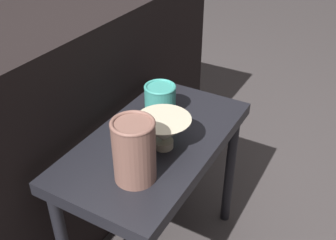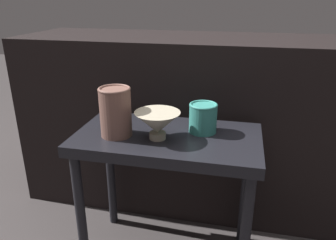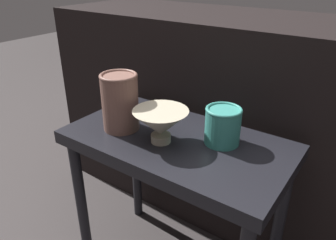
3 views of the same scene
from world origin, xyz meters
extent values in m
cube|color=black|center=(0.00, 0.00, 0.52)|extent=(0.66, 0.36, 0.04)
cylinder|color=black|center=(-0.29, -0.15, 0.25)|extent=(0.04, 0.04, 0.50)
cylinder|color=black|center=(0.29, -0.15, 0.25)|extent=(0.04, 0.04, 0.50)
cylinder|color=black|center=(-0.29, 0.15, 0.25)|extent=(0.04, 0.04, 0.50)
cylinder|color=black|center=(0.29, 0.15, 0.25)|extent=(0.04, 0.04, 0.50)
cube|color=black|center=(0.00, 0.47, 0.41)|extent=(1.59, 0.50, 0.83)
cylinder|color=#B2A88E|center=(-0.03, -0.04, 0.55)|extent=(0.06, 0.06, 0.02)
cone|color=#B2A88E|center=(-0.03, -0.04, 0.60)|extent=(0.16, 0.16, 0.07)
cylinder|color=brown|center=(-0.17, -0.04, 0.62)|extent=(0.11, 0.11, 0.17)
torus|color=brown|center=(-0.17, -0.04, 0.71)|extent=(0.11, 0.11, 0.01)
cylinder|color=teal|center=(0.12, 0.05, 0.59)|extent=(0.10, 0.10, 0.10)
torus|color=teal|center=(0.12, 0.05, 0.64)|extent=(0.10, 0.10, 0.01)
camera|label=1|loc=(-0.81, -0.50, 1.23)|focal=42.00mm
camera|label=2|loc=(0.24, -1.04, 1.01)|focal=35.00mm
camera|label=3|loc=(0.46, -0.70, 1.01)|focal=35.00mm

